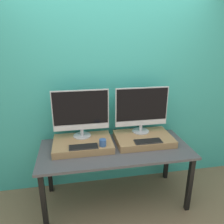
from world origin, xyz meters
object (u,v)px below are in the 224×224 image
object	(u,v)px
monitor_left	(81,112)
monitor_right	(142,108)
keyboard_left	(83,147)
keyboard_right	(148,141)
mug	(103,143)

from	to	relation	value
monitor_left	monitor_right	xyz separation A→B (m)	(0.73, 0.00, 0.00)
monitor_left	keyboard_left	xyz separation A→B (m)	(-0.00, -0.28, -0.30)
keyboard_left	monitor_right	size ratio (longest dim) A/B	0.48
keyboard_left	monitor_left	bearing A→B (deg)	90.00
keyboard_right	keyboard_left	bearing A→B (deg)	180.00
monitor_left	keyboard_right	world-z (taller)	monitor_left
monitor_left	keyboard_left	distance (m)	0.41
monitor_left	keyboard_left	size ratio (longest dim) A/B	2.08
monitor_left	monitor_right	world-z (taller)	same
keyboard_left	monitor_right	world-z (taller)	monitor_right
mug	keyboard_right	xyz separation A→B (m)	(0.52, 0.00, -0.03)
keyboard_left	keyboard_right	xyz separation A→B (m)	(0.73, 0.00, 0.00)
monitor_right	keyboard_right	size ratio (longest dim) A/B	2.08
mug	keyboard_right	world-z (taller)	mug
monitor_left	keyboard_right	distance (m)	0.84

